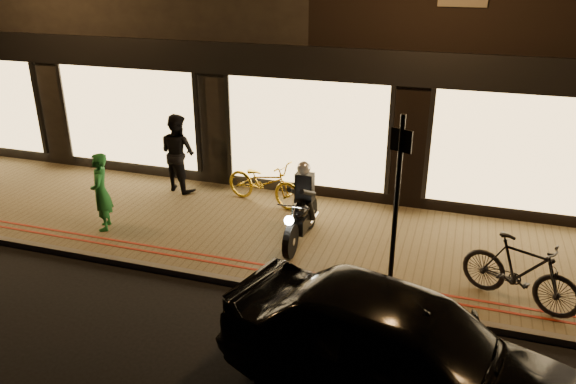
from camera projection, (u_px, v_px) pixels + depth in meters
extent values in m
plane|color=black|center=(241.00, 288.00, 9.57)|extent=(90.00, 90.00, 0.00)
cube|color=brown|center=(278.00, 234.00, 11.30)|extent=(50.00, 4.00, 0.12)
cube|color=#59544C|center=(242.00, 283.00, 9.59)|extent=(50.00, 0.14, 0.12)
cube|color=maroon|center=(250.00, 269.00, 9.92)|extent=(50.00, 0.06, 0.01)
cube|color=maroon|center=(254.00, 263.00, 10.09)|extent=(50.00, 0.06, 0.01)
cube|color=black|center=(307.00, 63.00, 11.82)|extent=(48.00, 0.12, 0.70)
cube|color=#FFD17F|center=(129.00, 117.00, 13.68)|extent=(3.60, 0.06, 2.38)
cube|color=#FFD17F|center=(306.00, 133.00, 12.40)|extent=(3.60, 0.06, 2.38)
cube|color=#FFD17F|center=(524.00, 154.00, 11.13)|extent=(3.60, 0.06, 2.38)
cylinder|color=black|center=(290.00, 241.00, 10.20)|extent=(0.12, 0.64, 0.64)
cylinder|color=black|center=(310.00, 213.00, 11.33)|extent=(0.12, 0.64, 0.64)
cylinder|color=silver|center=(290.00, 241.00, 10.20)|extent=(0.14, 0.14, 0.14)
cylinder|color=silver|center=(310.00, 213.00, 11.33)|extent=(0.14, 0.14, 0.14)
cube|color=black|center=(302.00, 221.00, 10.78)|extent=(0.26, 0.70, 0.30)
ellipsoid|color=black|center=(300.00, 210.00, 10.55)|extent=(0.33, 0.51, 0.29)
cube|color=black|center=(306.00, 201.00, 10.92)|extent=(0.22, 0.55, 0.09)
cylinder|color=silver|center=(293.00, 207.00, 10.08)|extent=(0.60, 0.03, 0.03)
cylinder|color=silver|center=(291.00, 225.00, 10.12)|extent=(0.05, 0.33, 0.71)
sphere|color=white|center=(289.00, 221.00, 9.94)|extent=(0.17, 0.17, 0.17)
cylinder|color=silver|center=(314.00, 218.00, 11.18)|extent=(0.07, 0.55, 0.07)
cube|color=black|center=(305.00, 187.00, 10.68)|extent=(0.34, 0.22, 0.55)
sphere|color=silver|center=(304.00, 168.00, 10.46)|extent=(0.26, 0.26, 0.26)
cylinder|color=black|center=(291.00, 191.00, 10.43)|extent=(0.17, 0.61, 0.34)
cylinder|color=black|center=(308.00, 193.00, 10.34)|extent=(0.18, 0.61, 0.34)
cylinder|color=black|center=(297.00, 208.00, 10.85)|extent=(0.20, 0.29, 0.46)
cylinder|color=black|center=(311.00, 210.00, 10.77)|extent=(0.20, 0.29, 0.46)
cylinder|color=black|center=(396.00, 208.00, 8.68)|extent=(0.10, 0.10, 3.00)
cube|color=black|center=(401.00, 140.00, 8.25)|extent=(0.34, 0.16, 0.35)
imported|color=gold|center=(264.00, 182.00, 12.38)|extent=(2.02, 1.13, 1.00)
imported|color=black|center=(521.00, 272.00, 8.74)|extent=(1.93, 1.25, 1.13)
imported|color=#1C6B2F|center=(101.00, 192.00, 11.11)|extent=(0.60, 0.69, 1.59)
imported|color=black|center=(178.00, 153.00, 12.97)|extent=(1.07, 0.95, 1.83)
imported|color=black|center=(403.00, 353.00, 6.77)|extent=(5.03, 3.06, 1.60)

